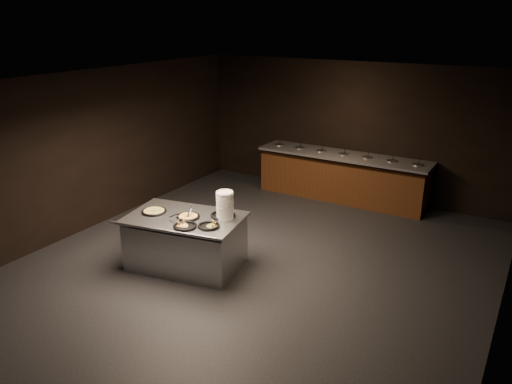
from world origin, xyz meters
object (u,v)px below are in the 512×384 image
serving_counter (186,242)px  pan_cheese_whole (188,216)px  plate_stack (225,205)px  pan_veggie_whole (154,211)px

serving_counter → pan_cheese_whole: 0.47m
serving_counter → plate_stack: 0.92m
plate_stack → pan_veggie_whole: size_ratio=1.12×
plate_stack → pan_cheese_whole: 0.61m
pan_cheese_whole → serving_counter: bearing=177.6°
plate_stack → pan_cheese_whole: (-0.51, -0.26, -0.20)m
serving_counter → pan_veggie_whole: bearing=-179.2°
serving_counter → pan_cheese_whole: pan_cheese_whole is taller
plate_stack → pan_veggie_whole: bearing=-162.0°
serving_counter → plate_stack: bearing=13.2°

